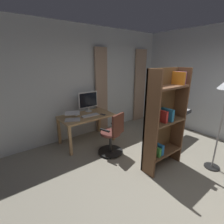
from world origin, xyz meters
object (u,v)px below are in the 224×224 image
computer_keyboard (90,115)px  cell_phone_by_monitor (103,115)px  piano_keyboard (175,115)px  office_chair (113,136)px  computer_mouse (76,115)px  bookshelf (163,120)px  computer_monitor (88,100)px  laptop (73,117)px  desk (86,119)px

computer_keyboard → cell_phone_by_monitor: bearing=158.7°
piano_keyboard → office_chair: bearing=-18.7°
computer_mouse → cell_phone_by_monitor: bearing=151.2°
office_chair → bookshelf: 1.15m
computer_mouse → office_chair: bearing=112.4°
computer_monitor → computer_mouse: size_ratio=5.42×
bookshelf → piano_keyboard: 1.32m
computer_monitor → laptop: computer_monitor is taller
desk → piano_keyboard: size_ratio=1.02×
desk → computer_mouse: bearing=-23.8°
desk → laptop: 0.43m
laptop → piano_keyboard: laptop is taller
computer_monitor → desk: bearing=50.1°
cell_phone_by_monitor → piano_keyboard: (-1.52, 1.05, -0.04)m
computer_monitor → cell_phone_by_monitor: size_ratio=3.76×
office_chair → computer_mouse: office_chair is taller
office_chair → computer_monitor: size_ratio=1.79×
laptop → piano_keyboard: (-2.26, 1.19, -0.09)m
laptop → computer_mouse: bearing=-106.3°
computer_monitor → computer_keyboard: size_ratio=1.24×
computer_keyboard → piano_keyboard: 2.16m
laptop → cell_phone_by_monitor: size_ratio=3.20×
desk → computer_keyboard: computer_keyboard is taller
computer_mouse → bookshelf: bearing=115.9°
computer_mouse → computer_keyboard: bearing=144.3°
computer_monitor → laptop: size_ratio=1.18×
bookshelf → computer_keyboard: bearing=-69.4°
piano_keyboard → computer_keyboard: bearing=-37.7°
cell_phone_by_monitor → piano_keyboard: piano_keyboard is taller
office_chair → computer_mouse: (0.39, -0.95, 0.30)m
desk → computer_mouse: size_ratio=12.82×
desk → office_chair: size_ratio=1.32×
desk → bookshelf: size_ratio=0.67×
office_chair → laptop: office_chair is taller
office_chair → computer_mouse: size_ratio=9.69×
office_chair → computer_keyboard: office_chair is taller
cell_phone_by_monitor → piano_keyboard: bearing=124.9°
computer_monitor → piano_keyboard: 2.27m
office_chair → piano_keyboard: 1.77m
office_chair → computer_keyboard: size_ratio=2.22×
laptop → computer_keyboard: bearing=-154.9°
bookshelf → piano_keyboard: bearing=-158.3°
computer_monitor → bookshelf: (-0.46, 2.00, -0.05)m
office_chair → cell_phone_by_monitor: office_chair is taller
office_chair → laptop: (0.56, -0.77, 0.33)m
desk → bookshelf: bookshelf is taller
computer_keyboard → bookshelf: bookshelf is taller
computer_mouse → piano_keyboard: computer_mouse is taller
office_chair → cell_phone_by_monitor: bearing=58.5°
office_chair → cell_phone_by_monitor: 0.72m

